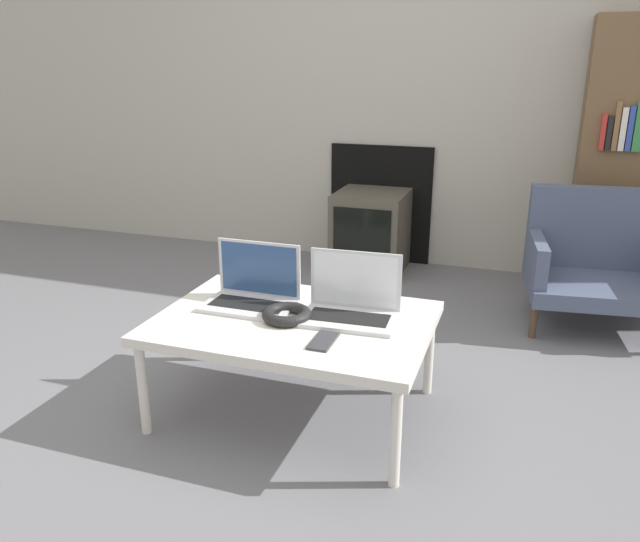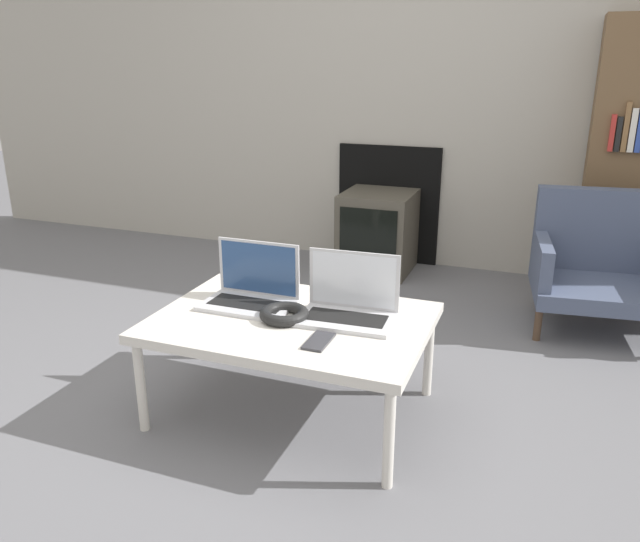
% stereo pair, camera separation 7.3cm
% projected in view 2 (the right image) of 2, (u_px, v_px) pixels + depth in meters
% --- Properties ---
extents(ground_plane, '(14.00, 14.00, 0.00)m').
position_uv_depth(ground_plane, '(282.00, 425.00, 2.33)').
color(ground_plane, slate).
extents(wall_back, '(7.00, 0.08, 2.60)m').
position_uv_depth(wall_back, '(420.00, 61.00, 3.84)').
color(wall_back, '#ADA89E').
rests_on(wall_back, ground_plane).
extents(table, '(1.00, 0.70, 0.39)m').
position_uv_depth(table, '(291.00, 326.00, 2.31)').
color(table, silver).
rests_on(table, ground_plane).
extents(laptop_left, '(0.35, 0.22, 0.24)m').
position_uv_depth(laptop_left, '(252.00, 291.00, 2.42)').
color(laptop_left, silver).
rests_on(laptop_left, table).
extents(laptop_right, '(0.36, 0.24, 0.24)m').
position_uv_depth(laptop_right, '(349.00, 304.00, 2.29)').
color(laptop_right, silver).
rests_on(laptop_right, table).
extents(headphones, '(0.18, 0.18, 0.04)m').
position_uv_depth(headphones, '(284.00, 314.00, 2.28)').
color(headphones, black).
rests_on(headphones, table).
extents(phone, '(0.07, 0.15, 0.01)m').
position_uv_depth(phone, '(319.00, 341.00, 2.10)').
color(phone, '#333338').
rests_on(phone, table).
extents(tv, '(0.44, 0.46, 0.51)m').
position_uv_depth(tv, '(378.00, 232.00, 3.98)').
color(tv, '#4C473D').
rests_on(tv, ground_plane).
extents(armchair, '(0.74, 0.62, 0.68)m').
position_uv_depth(armchair, '(605.00, 261.00, 3.12)').
color(armchair, '#47516B').
rests_on(armchair, ground_plane).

